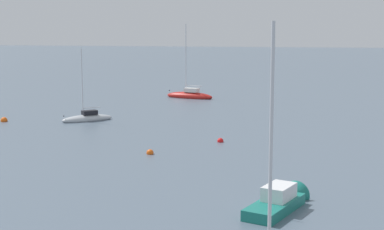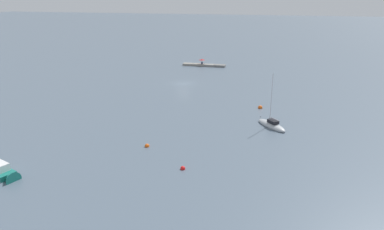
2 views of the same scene
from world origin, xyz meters
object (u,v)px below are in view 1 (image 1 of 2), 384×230
Objects in this scene: sailboat_grey_outer at (87,118)px; motorboat_teal_mid at (281,202)px; mooring_buoy_far at (4,120)px; sailboat_red_near at (190,95)px; mooring_buoy_mid at (150,153)px; mooring_buoy_near at (220,141)px.

sailboat_grey_outer is 33.39m from motorboat_teal_mid.
sailboat_grey_outer is 11.04× the size of mooring_buoy_far.
sailboat_red_near reaches higher than mooring_buoy_mid.
mooring_buoy_near is at bearing 141.72° from mooring_buoy_mid.
motorboat_teal_mid is 18.36m from mooring_buoy_near.
sailboat_grey_outer is 14.88× the size of mooring_buoy_near.
sailboat_red_near is 27.83m from mooring_buoy_far.
sailboat_grey_outer is 1.38× the size of motorboat_teal_mid.
mooring_buoy_mid is at bearing 175.15° from sailboat_grey_outer.
mooring_buoy_near is at bearing 128.97° from motorboat_teal_mid.
mooring_buoy_mid reaches higher than mooring_buoy_near.
motorboat_teal_mid is 10.12× the size of mooring_buoy_mid.
mooring_buoy_far is at bearing 62.90° from sailboat_grey_outer.
sailboat_red_near is at bearing 127.40° from motorboat_teal_mid.
mooring_buoy_near is 24.28m from mooring_buoy_far.
mooring_buoy_mid is (14.22, 10.67, -0.17)m from sailboat_grey_outer.
motorboat_teal_mid is (25.80, 21.19, 0.05)m from sailboat_grey_outer.
sailboat_grey_outer is at bearing 104.63° from mooring_buoy_far.
sailboat_red_near is at bearing 148.37° from mooring_buoy_far.
mooring_buoy_mid is (-11.59, -10.52, -0.22)m from motorboat_teal_mid.
mooring_buoy_far is at bearing -122.57° from mooring_buoy_mid.
motorboat_teal_mid reaches higher than mooring_buoy_far.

